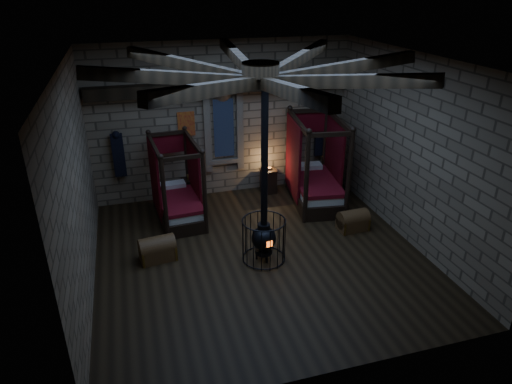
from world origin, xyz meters
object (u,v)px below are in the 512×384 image
object	(u,v)px
trunk_right	(353,221)
stove	(264,235)
trunk_left	(158,249)
bed_left	(178,200)
bed_right	(314,182)

from	to	relation	value
trunk_right	stove	size ratio (longest dim) A/B	0.18
trunk_left	trunk_right	world-z (taller)	trunk_left
trunk_right	bed_left	bearing A→B (deg)	152.78
trunk_left	bed_left	bearing A→B (deg)	61.51
bed_right	stove	bearing A→B (deg)	-124.13
trunk_right	bed_right	bearing A→B (deg)	96.76
trunk_left	stove	xyz separation A→B (m)	(2.21, -0.64, 0.35)
bed_left	bed_right	xyz separation A→B (m)	(3.69, -0.05, 0.07)
trunk_left	trunk_right	xyz separation A→B (m)	(4.68, 0.01, -0.01)
bed_left	trunk_right	size ratio (longest dim) A/B	2.76
bed_left	stove	xyz separation A→B (m)	(1.52, -2.44, 0.09)
bed_left	trunk_right	xyz separation A→B (m)	(3.99, -1.79, -0.27)
bed_left	trunk_right	distance (m)	4.38
trunk_right	stove	bearing A→B (deg)	-168.29
bed_left	trunk_right	world-z (taller)	bed_left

